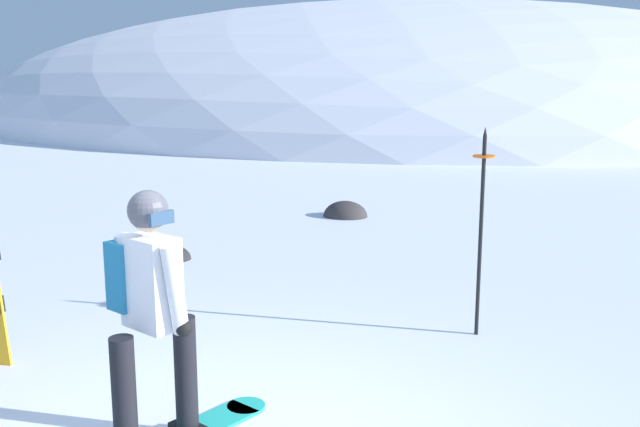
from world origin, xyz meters
name	(u,v)px	position (x,y,z in m)	size (l,w,h in m)	color
ridge_peak_main	(405,116)	(-4.42, 33.38, 0.00)	(42.39, 38.15, 11.09)	white
snowboarder_main	(150,315)	(-0.38, 0.24, 0.92)	(0.92, 1.70, 1.71)	#23B7A3
piste_marker_near	(481,219)	(1.46, 2.94, 1.10)	(0.20, 0.20, 1.93)	black
rock_dark	(172,259)	(-2.54, 4.59, 0.00)	(0.51, 0.43, 0.35)	#282628
rock_small	(345,216)	(-1.06, 7.87, 0.00)	(0.74, 0.63, 0.52)	#383333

